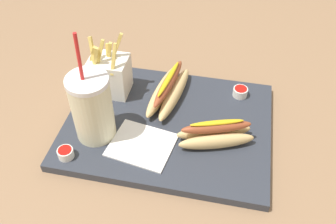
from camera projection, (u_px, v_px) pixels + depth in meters
name	position (u px, v px, depth m)	size (l,w,h in m)	color
ground_plane	(168.00, 131.00, 0.84)	(2.40, 2.40, 0.02)	#8C6B4C
food_tray	(168.00, 125.00, 0.83)	(0.45, 0.34, 0.02)	#2D333D
soda_cup	(92.00, 107.00, 0.74)	(0.08, 0.08, 0.25)	beige
fries_basket	(110.00, 74.00, 0.86)	(0.09, 0.07, 0.15)	white
hot_dog_1	(215.00, 134.00, 0.76)	(0.17, 0.10, 0.06)	#DBB775
hot_dog_2	(169.00, 90.00, 0.86)	(0.09, 0.19, 0.06)	#DBB775
ketchup_cup_1	(66.00, 153.00, 0.74)	(0.03, 0.03, 0.02)	white
ketchup_cup_2	(240.00, 92.00, 0.87)	(0.03, 0.03, 0.02)	white
napkin_stack	(142.00, 145.00, 0.77)	(0.13, 0.11, 0.00)	white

